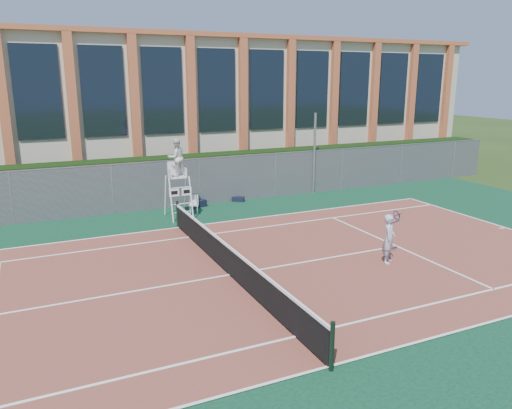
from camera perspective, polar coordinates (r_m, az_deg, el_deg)
name	(u,v)px	position (r m, az deg, el deg)	size (l,w,h in m)	color
ground	(230,276)	(15.32, -3.03, -8.14)	(120.00, 120.00, 0.00)	#233814
apron	(218,265)	(16.19, -4.35, -6.89)	(36.00, 20.00, 0.01)	#0B321F
tennis_court	(230,275)	(15.32, -3.03, -8.07)	(23.77, 10.97, 0.02)	brown
tennis_net	(229,259)	(15.13, -3.05, -6.25)	(0.10, 11.30, 1.10)	black
fence	(158,186)	(23.09, -11.18, 2.12)	(40.00, 0.06, 2.20)	#595E60
hedge	(151,181)	(24.23, -11.86, 2.65)	(40.00, 1.40, 2.20)	black
building	(118,107)	(31.62, -15.48, 10.64)	(45.00, 10.60, 8.22)	#BFB69E
steel_pole	(314,154)	(25.93, 6.68, 5.79)	(0.12, 0.12, 4.15)	#9EA0A5
umpire_chair	(176,160)	(21.27, -9.09, 5.08)	(0.96, 1.48, 3.45)	white
plastic_chair	(194,203)	(22.12, -7.13, 0.17)	(0.51, 0.51, 0.85)	silver
sports_bag_near	(199,204)	(23.36, -6.57, 0.09)	(0.73, 0.29, 0.31)	black
sports_bag_far	(238,199)	(24.28, -2.05, 0.62)	(0.59, 0.25, 0.24)	black
tennis_player	(389,238)	(16.58, 14.97, -3.77)	(0.96, 0.77, 1.63)	#B2BED5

